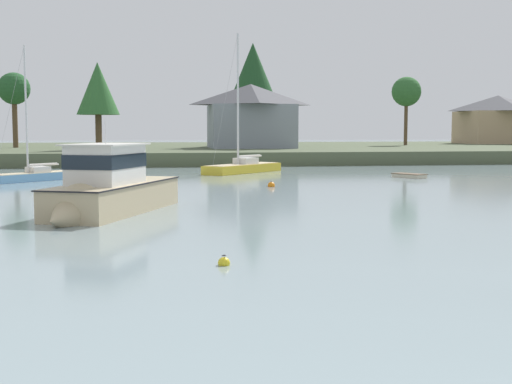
{
  "coord_description": "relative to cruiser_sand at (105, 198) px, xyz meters",
  "views": [
    {
      "loc": [
        -5.21,
        -4.21,
        3.6
      ],
      "look_at": [
        -0.16,
        28.48,
        0.52
      ],
      "focal_mm": 48.06,
      "sensor_mm": 36.0,
      "label": 1
    }
  ],
  "objects": [
    {
      "name": "shore_tree_inland_a",
      "position": [
        36.27,
        60.22,
        7.77
      ],
      "size": [
        3.97,
        3.97,
        9.23
      ],
      "color": "brown",
      "rests_on": "far_shore_bank"
    },
    {
      "name": "sailboat_skyblue",
      "position": [
        -6.05,
        19.92,
        -0.52
      ],
      "size": [
        5.67,
        5.71,
        9.58
      ],
      "color": "#669ECC",
      "rests_on": "ground"
    },
    {
      "name": "cruiser_sand",
      "position": [
        0.0,
        0.0,
        0.0
      ],
      "size": [
        6.04,
        9.79,
        4.88
      ],
      "color": "tan",
      "rests_on": "ground"
    },
    {
      "name": "cottage_eastern",
      "position": [
        13.6,
        51.04,
        4.47
      ],
      "size": [
        10.32,
        9.62,
        7.45
      ],
      "color": "gray",
      "rests_on": "far_shore_bank"
    },
    {
      "name": "mooring_buoy_yellow",
      "position": [
        3.77,
        -11.28,
        -0.66
      ],
      "size": [
        0.32,
        0.32,
        0.37
      ],
      "color": "yellow",
      "rests_on": "ground"
    },
    {
      "name": "mooring_buoy_orange",
      "position": [
        9.27,
        12.62,
        -0.64
      ],
      "size": [
        0.45,
        0.45,
        0.5
      ],
      "color": "orange",
      "rests_on": "ground"
    },
    {
      "name": "shore_tree_right_mid",
      "position": [
        15.32,
        60.68,
        10.0
      ],
      "size": [
        6.52,
        6.52,
        13.43
      ],
      "color": "brown",
      "rests_on": "far_shore_bank"
    },
    {
      "name": "cottage_near_water",
      "position": [
        53.69,
        67.84,
        4.35
      ],
      "size": [
        11.41,
        9.53,
        7.23
      ],
      "color": "tan",
      "rests_on": "far_shore_bank"
    },
    {
      "name": "far_shore_bank",
      "position": [
        7.09,
        60.17,
        -0.05
      ],
      "size": [
        187.39,
        50.28,
        1.33
      ],
      "primitive_type": "cube",
      "color": "#4C563D",
      "rests_on": "ground"
    },
    {
      "name": "sailboat_yellow",
      "position": [
        9.36,
        26.4,
        -0.48
      ],
      "size": [
        7.2,
        7.37,
        11.63
      ],
      "color": "gold",
      "rests_on": "ground"
    },
    {
      "name": "shore_tree_center",
      "position": [
        -13.95,
        55.97,
        7.43
      ],
      "size": [
        3.78,
        3.78,
        8.86
      ],
      "color": "brown",
      "rests_on": "far_shore_bank"
    },
    {
      "name": "shore_tree_inland_b",
      "position": [
        -3.48,
        45.17,
        6.99
      ],
      "size": [
        4.47,
        4.47,
        9.19
      ],
      "color": "brown",
      "rests_on": "far_shore_bank"
    },
    {
      "name": "dinghy_cream",
      "position": [
        20.63,
        18.74,
        -0.61
      ],
      "size": [
        2.25,
        2.75,
        0.43
      ],
      "color": "beige",
      "rests_on": "ground"
    }
  ]
}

